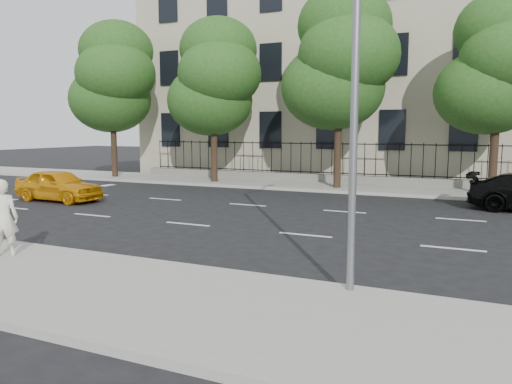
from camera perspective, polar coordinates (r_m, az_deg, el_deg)
ground at (r=12.32m, az=1.85°, el=-7.17°), size 120.00×120.00×0.00m
near_sidewalk at (r=8.90m, az=-8.37°, el=-12.47°), size 60.00×4.00×0.15m
far_sidewalk at (r=25.61m, az=14.02°, el=0.32°), size 60.00×4.00×0.15m
lane_markings at (r=16.70m, az=8.16°, el=-3.39°), size 49.60×4.62×0.01m
crosswalk at (r=24.47m, az=-25.25°, el=-0.64°), size 0.50×12.10×0.01m
masonry_building at (r=34.78m, az=17.32°, el=16.78°), size 34.60×12.11×18.50m
iron_fence at (r=27.21m, az=14.71°, el=1.90°), size 30.00×0.50×2.20m
street_light at (r=9.70m, az=12.22°, el=19.48°), size 0.25×3.32×8.05m
tree_a at (r=32.03m, az=-15.93°, el=12.45°), size 5.71×5.31×9.39m
tree_b at (r=28.03m, az=-4.65°, el=12.90°), size 5.53×5.12×8.97m
tree_c at (r=25.46m, az=9.71°, el=14.69°), size 5.89×5.50×9.80m
tree_d at (r=24.54m, az=26.11°, el=13.01°), size 5.34×4.94×8.84m
yellow_taxi at (r=22.80m, az=-21.64°, el=0.73°), size 4.05×1.73×1.36m
woman_near at (r=12.80m, az=-26.93°, el=-2.64°), size 0.78×0.72×1.79m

